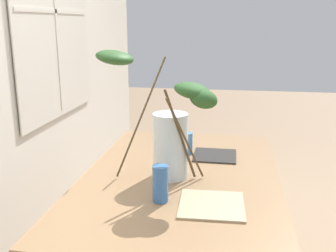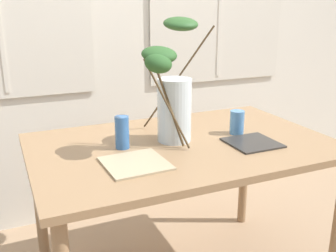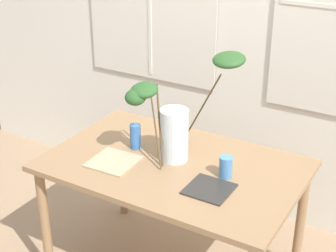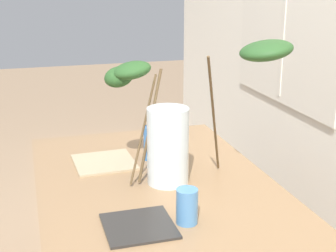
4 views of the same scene
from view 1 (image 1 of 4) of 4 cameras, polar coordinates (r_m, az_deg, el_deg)
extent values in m
cube|color=white|center=(2.64, -16.31, 15.80)|extent=(0.97, 0.01, 1.26)
cube|color=silver|center=(2.63, -16.23, 15.81)|extent=(1.04, 0.01, 1.33)
cube|color=silver|center=(2.63, -16.15, 15.81)|extent=(0.02, 0.01, 1.26)
cube|color=silver|center=(2.63, -16.15, 15.81)|extent=(0.97, 0.01, 0.02)
cube|color=#93704C|center=(1.83, 1.86, -7.66)|extent=(1.39, 0.90, 0.03)
cylinder|color=#93704C|center=(2.56, 12.53, -10.65)|extent=(0.06, 0.06, 0.75)
cylinder|color=#93704C|center=(2.63, -4.89, -9.66)|extent=(0.06, 0.06, 0.75)
cylinder|color=silver|center=(1.76, 0.35, -2.90)|extent=(0.16, 0.16, 0.30)
cylinder|color=silver|center=(1.79, 0.35, -5.80)|extent=(0.14, 0.14, 0.09)
cylinder|color=brown|center=(1.66, 2.59, -2.00)|extent=(0.17, 0.16, 0.39)
ellipsoid|color=#285123|center=(1.54, 5.20, 3.97)|extent=(0.16, 0.17, 0.11)
cylinder|color=brown|center=(1.67, 1.84, -1.39)|extent=(0.12, 0.13, 0.42)
ellipsoid|color=#285123|center=(1.56, 3.57, 5.18)|extent=(0.21, 0.22, 0.10)
cylinder|color=brown|center=(1.84, -3.83, 1.66)|extent=(0.31, 0.18, 0.52)
ellipsoid|color=#285123|center=(1.91, -7.80, 9.89)|extent=(0.25, 0.26, 0.10)
cylinder|color=#386BAD|center=(1.55, -1.12, -8.42)|extent=(0.06, 0.06, 0.15)
cylinder|color=#4C84BC|center=(2.09, 2.65, -2.55)|extent=(0.07, 0.07, 0.12)
cube|color=tan|center=(1.55, 6.39, -11.39)|extent=(0.26, 0.26, 0.01)
cube|color=#2D2B28|center=(2.08, 6.86, -4.30)|extent=(0.22, 0.22, 0.01)
camera|label=2|loc=(1.63, 65.61, 3.92)|focal=42.17mm
camera|label=3|loc=(3.54, 45.98, 22.11)|focal=54.70mm
camera|label=4|loc=(3.34, 13.92, 16.07)|focal=52.59mm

